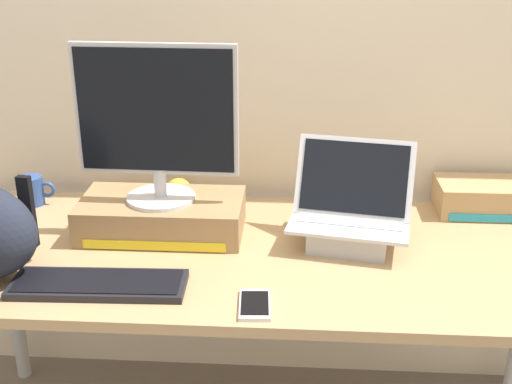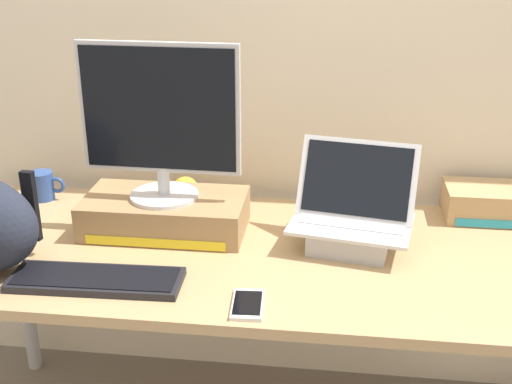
# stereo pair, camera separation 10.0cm
# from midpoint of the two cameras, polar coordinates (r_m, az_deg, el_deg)

# --- Properties ---
(back_wall) EXTENTS (7.00, 0.10, 2.60)m
(back_wall) POSITION_cam_midpoint_polar(r_m,az_deg,el_deg) (2.20, -0.51, 14.38)
(back_wall) COLOR beige
(back_wall) RESTS_ON ground
(desk) EXTENTS (1.93, 0.78, 0.73)m
(desk) POSITION_cam_midpoint_polar(r_m,az_deg,el_deg) (1.93, -1.50, -6.74)
(desk) COLOR tan
(desk) RESTS_ON ground
(toner_box_yellow) EXTENTS (0.48, 0.26, 0.11)m
(toner_box_yellow) POSITION_cam_midpoint_polar(r_m,az_deg,el_deg) (2.01, -9.49, -2.06)
(toner_box_yellow) COLOR #9E7A51
(toner_box_yellow) RESTS_ON desk
(desktop_monitor) EXTENTS (0.47, 0.20, 0.46)m
(desktop_monitor) POSITION_cam_midpoint_polar(r_m,az_deg,el_deg) (1.91, -10.04, 5.88)
(desktop_monitor) COLOR silver
(desktop_monitor) RESTS_ON toner_box_yellow
(open_laptop) EXTENTS (0.37, 0.29, 0.29)m
(open_laptop) POSITION_cam_midpoint_polar(r_m,az_deg,el_deg) (1.93, 6.61, -2.68)
(open_laptop) COLOR #ADADB2
(open_laptop) RESTS_ON desk
(external_keyboard) EXTENTS (0.45, 0.16, 0.02)m
(external_keyboard) POSITION_cam_midpoint_polar(r_m,az_deg,el_deg) (1.77, -14.98, -7.69)
(external_keyboard) COLOR black
(external_keyboard) RESTS_ON desk
(coffee_mug) EXTENTS (0.12, 0.08, 0.10)m
(coffee_mug) POSITION_cam_midpoint_polar(r_m,az_deg,el_deg) (2.32, -19.84, 0.10)
(coffee_mug) COLOR #2D4C93
(coffee_mug) RESTS_ON desk
(cell_phone) EXTENTS (0.08, 0.14, 0.01)m
(cell_phone) POSITION_cam_midpoint_polar(r_m,az_deg,el_deg) (1.64, -1.88, -9.68)
(cell_phone) COLOR silver
(cell_phone) RESTS_ON desk
(plush_toy) EXTENTS (0.09, 0.09, 0.09)m
(plush_toy) POSITION_cam_midpoint_polar(r_m,az_deg,el_deg) (2.21, -7.96, 0.04)
(plush_toy) COLOR gold
(plush_toy) RESTS_ON desk
(toner_box_cyan) EXTENTS (0.32, 0.18, 0.10)m
(toner_box_cyan) POSITION_cam_midpoint_polar(r_m,az_deg,el_deg) (2.24, 18.05, -0.46)
(toner_box_cyan) COLOR tan
(toner_box_cyan) RESTS_ON desk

